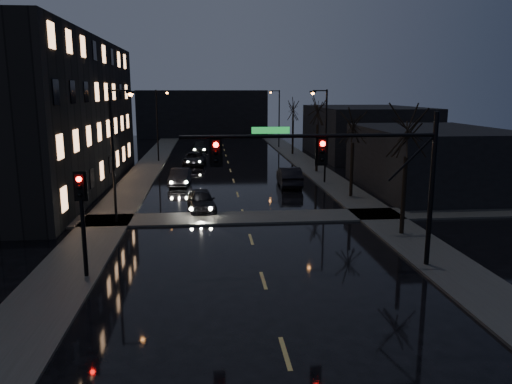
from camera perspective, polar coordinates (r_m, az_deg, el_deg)
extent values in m
cube|color=#2D2D2B|center=(47.85, -13.00, 1.78)|extent=(3.00, 140.00, 0.12)
cube|color=#2D2D2B|center=(48.64, 7.28, 2.14)|extent=(3.00, 140.00, 0.12)
cube|color=#2D2D2B|center=(31.36, -1.29, -2.95)|extent=(40.00, 3.00, 0.12)
cube|color=black|center=(44.20, -24.63, 8.02)|extent=(12.00, 30.00, 12.00)
cube|color=black|center=(42.09, 19.46, 3.49)|extent=(10.00, 14.00, 5.00)
cube|color=black|center=(63.00, 12.33, 6.77)|extent=(12.00, 18.00, 6.00)
cube|color=black|center=(89.88, -6.11, 8.93)|extent=(22.00, 10.00, 8.00)
cylinder|color=black|center=(23.41, 19.41, 0.07)|extent=(0.22, 0.22, 7.00)
cylinder|color=black|center=(21.32, 6.24, 6.39)|extent=(11.00, 0.16, 0.16)
cylinder|color=black|center=(22.77, 17.37, 3.72)|extent=(2.05, 0.10, 2.05)
cube|color=#0C591E|center=(21.02, 1.68, 7.06)|extent=(1.60, 0.04, 0.28)
cube|color=black|center=(20.95, -4.61, 4.54)|extent=(0.35, 0.28, 1.05)
sphere|color=#FF0705|center=(20.75, -4.61, 5.39)|extent=(0.22, 0.22, 0.22)
cube|color=black|center=(21.49, 7.52, 4.66)|extent=(0.35, 0.28, 1.05)
sphere|color=#FF0705|center=(21.30, 7.63, 5.49)|extent=(0.22, 0.22, 0.22)
cylinder|color=black|center=(22.18, -19.13, -3.97)|extent=(0.18, 0.18, 4.40)
cube|color=black|center=(21.79, -19.43, 0.60)|extent=(0.35, 0.28, 1.05)
sphere|color=#FF0705|center=(21.58, -19.59, 1.38)|extent=(0.22, 0.22, 0.22)
cylinder|color=black|center=(28.47, 16.51, -0.49)|extent=(0.24, 0.24, 4.40)
cylinder|color=black|center=(37.79, 10.88, 2.43)|extent=(0.24, 0.24, 4.12)
cylinder|color=black|center=(49.27, 6.98, 4.94)|extent=(0.24, 0.24, 4.68)
cylinder|color=black|center=(62.96, 4.22, 6.22)|extent=(0.24, 0.24, 4.29)
cylinder|color=black|center=(30.55, -16.03, 3.76)|extent=(0.16, 0.16, 8.00)
cylinder|color=black|center=(30.20, -15.31, 11.14)|extent=(1.20, 0.10, 0.10)
cube|color=black|center=(30.11, -14.15, 11.01)|extent=(0.50, 0.25, 0.15)
sphere|color=orange|center=(30.11, -14.14, 10.82)|extent=(0.28, 0.28, 0.28)
cylinder|color=black|center=(57.19, -11.21, 7.37)|extent=(0.16, 0.16, 8.00)
cylinder|color=black|center=(57.01, -10.76, 11.30)|extent=(1.20, 0.10, 0.10)
cube|color=black|center=(56.96, -10.14, 11.22)|extent=(0.50, 0.25, 0.15)
sphere|color=orange|center=(56.96, -10.14, 11.12)|extent=(0.28, 0.28, 0.28)
cylinder|color=black|center=(43.15, 7.97, 6.22)|extent=(0.16, 0.16, 8.00)
cylinder|color=black|center=(42.84, 7.32, 11.42)|extent=(1.20, 0.10, 0.10)
cube|color=black|center=(42.72, 6.51, 11.31)|extent=(0.50, 0.25, 0.15)
sphere|color=orange|center=(42.72, 6.51, 11.17)|extent=(0.28, 0.28, 0.28)
cylinder|color=black|center=(70.62, 2.66, 8.31)|extent=(0.16, 0.16, 8.00)
cylinder|color=black|center=(70.43, 2.19, 11.48)|extent=(1.20, 0.10, 0.10)
cube|color=black|center=(70.35, 1.70, 11.40)|extent=(0.50, 0.25, 0.15)
sphere|color=orange|center=(70.35, 1.70, 11.32)|extent=(0.28, 0.28, 0.28)
imported|color=black|center=(33.44, -6.28, -0.94)|extent=(2.20, 4.38, 1.43)
imported|color=black|center=(42.79, -8.68, 1.71)|extent=(1.86, 4.42, 1.42)
imported|color=black|center=(54.23, -7.07, 3.78)|extent=(2.54, 5.13, 1.40)
imported|color=black|center=(65.54, -6.46, 5.08)|extent=(2.16, 4.65, 1.32)
imported|color=black|center=(41.97, 3.82, 1.77)|extent=(1.91, 5.01, 1.63)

